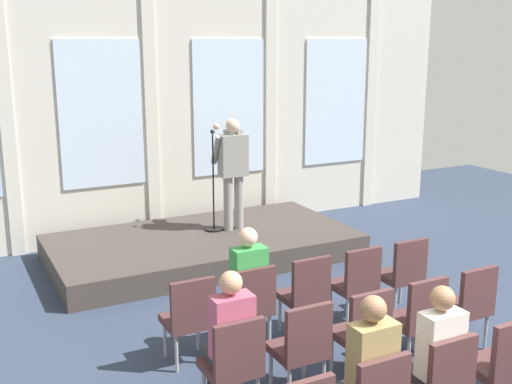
{
  "coord_description": "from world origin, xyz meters",
  "views": [
    {
      "loc": [
        -3.41,
        -2.93,
        3.19
      ],
      "look_at": [
        0.16,
        4.05,
        1.3
      ],
      "focal_mm": 44.4,
      "sensor_mm": 36.0,
      "label": 1
    }
  ],
  "objects_px": {
    "speaker": "(232,166)",
    "chair_r0_c1": "(250,302)",
    "audience_r2_c1": "(368,370)",
    "audience_r2_c2": "(435,353)",
    "chair_r0_c4": "(403,271)",
    "chair_r1_c4": "(469,302)",
    "mic_stand": "(214,209)",
    "chair_r2_c2": "(441,380)",
    "chair_r1_c1": "(302,344)",
    "chair_r0_c3": "(357,280)",
    "chair_r1_c3": "(419,315)",
    "chair_r1_c0": "(234,361)",
    "audience_r1_c0": "(230,335)",
    "chair_r1_c2": "(363,329)",
    "chair_r0_c2": "(306,291)",
    "audience_r0_c1": "(247,281)",
    "chair_r2_c3": "(501,361)",
    "chair_r0_c0": "(189,315)"
  },
  "relations": [
    {
      "from": "audience_r1_c0",
      "to": "chair_r1_c1",
      "type": "distance_m",
      "value": 0.71
    },
    {
      "from": "speaker",
      "to": "chair_r1_c1",
      "type": "relative_size",
      "value": 1.82
    },
    {
      "from": "chair_r1_c4",
      "to": "chair_r2_c2",
      "type": "bearing_deg",
      "value": -142.48
    },
    {
      "from": "chair_r0_c0",
      "to": "chair_r1_c0",
      "type": "relative_size",
      "value": 1.0
    },
    {
      "from": "chair_r0_c4",
      "to": "chair_r1_c4",
      "type": "bearing_deg",
      "value": -90.0
    },
    {
      "from": "chair_r0_c1",
      "to": "chair_r0_c4",
      "type": "height_order",
      "value": "same"
    },
    {
      "from": "audience_r2_c2",
      "to": "audience_r0_c1",
      "type": "bearing_deg",
      "value": 108.04
    },
    {
      "from": "chair_r0_c0",
      "to": "chair_r1_c1",
      "type": "distance_m",
      "value": 1.24
    },
    {
      "from": "chair_r0_c2",
      "to": "chair_r1_c3",
      "type": "xyz_separation_m",
      "value": [
        0.67,
        -1.04,
        0.0
      ]
    },
    {
      "from": "chair_r0_c3",
      "to": "chair_r2_c2",
      "type": "relative_size",
      "value": 1.0
    },
    {
      "from": "chair_r0_c1",
      "to": "chair_r1_c2",
      "type": "xyz_separation_m",
      "value": [
        0.67,
        -1.04,
        0.0
      ]
    },
    {
      "from": "audience_r2_c1",
      "to": "chair_r0_c1",
      "type": "bearing_deg",
      "value": 90.0
    },
    {
      "from": "audience_r1_c0",
      "to": "chair_r1_c1",
      "type": "xyz_separation_m",
      "value": [
        0.67,
        -0.08,
        -0.2
      ]
    },
    {
      "from": "chair_r1_c2",
      "to": "chair_r1_c3",
      "type": "bearing_deg",
      "value": 0.0
    },
    {
      "from": "audience_r1_c0",
      "to": "chair_r1_c2",
      "type": "bearing_deg",
      "value": -3.43
    },
    {
      "from": "mic_stand",
      "to": "chair_r0_c4",
      "type": "xyz_separation_m",
      "value": [
        1.09,
        -3.1,
        -0.15
      ]
    },
    {
      "from": "audience_r2_c2",
      "to": "chair_r2_c3",
      "type": "relative_size",
      "value": 1.4
    },
    {
      "from": "audience_r2_c1",
      "to": "audience_r1_c0",
      "type": "bearing_deg",
      "value": 123.02
    },
    {
      "from": "chair_r0_c1",
      "to": "chair_r1_c1",
      "type": "relative_size",
      "value": 1.0
    },
    {
      "from": "chair_r2_c2",
      "to": "chair_r0_c3",
      "type": "bearing_deg",
      "value": 71.97
    },
    {
      "from": "audience_r2_c1",
      "to": "audience_r2_c2",
      "type": "height_order",
      "value": "audience_r2_c1"
    },
    {
      "from": "speaker",
      "to": "chair_r1_c3",
      "type": "distance_m",
      "value": 4.14
    },
    {
      "from": "mic_stand",
      "to": "chair_r2_c2",
      "type": "xyz_separation_m",
      "value": [
        -0.26,
        -5.18,
        -0.15
      ]
    },
    {
      "from": "chair_r1_c4",
      "to": "audience_r1_c0",
      "type": "bearing_deg",
      "value": 178.28
    },
    {
      "from": "speaker",
      "to": "chair_r1_c0",
      "type": "xyz_separation_m",
      "value": [
        -1.89,
        -4.06,
        -0.8
      ]
    },
    {
      "from": "chair_r0_c2",
      "to": "chair_r1_c4",
      "type": "distance_m",
      "value": 1.7
    },
    {
      "from": "chair_r0_c1",
      "to": "chair_r0_c2",
      "type": "xyz_separation_m",
      "value": [
        0.67,
        0.0,
        0.0
      ]
    },
    {
      "from": "audience_r1_c0",
      "to": "chair_r1_c1",
      "type": "relative_size",
      "value": 1.41
    },
    {
      "from": "audience_r0_c1",
      "to": "audience_r1_c0",
      "type": "distance_m",
      "value": 1.24
    },
    {
      "from": "chair_r0_c4",
      "to": "audience_r2_c2",
      "type": "height_order",
      "value": "audience_r2_c2"
    },
    {
      "from": "chair_r1_c2",
      "to": "chair_r0_c1",
      "type": "bearing_deg",
      "value": 123.07
    },
    {
      "from": "chair_r2_c2",
      "to": "audience_r2_c2",
      "type": "bearing_deg",
      "value": 90.0
    },
    {
      "from": "chair_r1_c0",
      "to": "chair_r2_c2",
      "type": "distance_m",
      "value": 1.7
    },
    {
      "from": "speaker",
      "to": "chair_r0_c1",
      "type": "height_order",
      "value": "speaker"
    },
    {
      "from": "mic_stand",
      "to": "chair_r0_c4",
      "type": "height_order",
      "value": "mic_stand"
    },
    {
      "from": "chair_r0_c2",
      "to": "chair_r1_c0",
      "type": "distance_m",
      "value": 1.7
    },
    {
      "from": "chair_r1_c0",
      "to": "audience_r1_c0",
      "type": "relative_size",
      "value": 0.71
    },
    {
      "from": "chair_r1_c2",
      "to": "chair_r2_c3",
      "type": "bearing_deg",
      "value": -56.93
    },
    {
      "from": "chair_r0_c3",
      "to": "audience_r2_c2",
      "type": "height_order",
      "value": "audience_r2_c2"
    },
    {
      "from": "audience_r2_c1",
      "to": "audience_r2_c2",
      "type": "bearing_deg",
      "value": 0.22
    },
    {
      "from": "chair_r1_c0",
      "to": "audience_r1_c0",
      "type": "distance_m",
      "value": 0.22
    },
    {
      "from": "chair_r0_c2",
      "to": "chair_r1_c2",
      "type": "bearing_deg",
      "value": -90.0
    },
    {
      "from": "chair_r1_c1",
      "to": "chair_r2_c2",
      "type": "bearing_deg",
      "value": -56.93
    },
    {
      "from": "speaker",
      "to": "chair_r2_c2",
      "type": "distance_m",
      "value": 5.18
    },
    {
      "from": "mic_stand",
      "to": "chair_r0_c3",
      "type": "height_order",
      "value": "mic_stand"
    },
    {
      "from": "mic_stand",
      "to": "audience_r2_c2",
      "type": "height_order",
      "value": "mic_stand"
    },
    {
      "from": "mic_stand",
      "to": "chair_r1_c3",
      "type": "relative_size",
      "value": 1.65
    },
    {
      "from": "chair_r1_c3",
      "to": "chair_r1_c4",
      "type": "distance_m",
      "value": 0.67
    },
    {
      "from": "chair_r1_c3",
      "to": "chair_r2_c3",
      "type": "height_order",
      "value": "same"
    },
    {
      "from": "chair_r1_c0",
      "to": "chair_r1_c1",
      "type": "bearing_deg",
      "value": 0.0
    }
  ]
}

